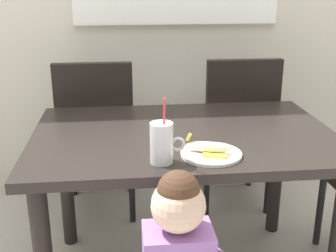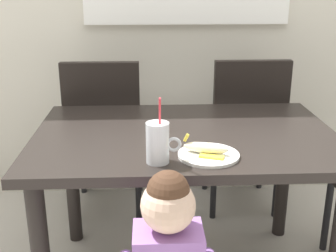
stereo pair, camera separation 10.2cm
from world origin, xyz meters
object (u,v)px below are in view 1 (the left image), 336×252
(dining_chair_left, at_px, (97,131))
(milk_cup, at_px, (162,145))
(dining_chair_right, at_px, (236,126))
(peeled_banana, at_px, (209,148))
(dining_table, at_px, (184,155))
(snack_plate, at_px, (211,154))

(dining_chair_left, distance_m, milk_cup, 1.03)
(dining_chair_right, distance_m, peeled_banana, 1.01)
(dining_table, distance_m, dining_chair_right, 0.77)
(dining_table, xyz_separation_m, peeled_banana, (0.05, -0.27, 0.14))
(dining_chair_left, bearing_deg, peeled_banana, 117.31)
(dining_chair_left, distance_m, snack_plate, 1.05)
(dining_table, distance_m, peeled_banana, 0.31)
(dining_table, height_order, milk_cup, milk_cup)
(dining_chair_right, relative_size, milk_cup, 3.84)
(dining_chair_right, height_order, snack_plate, dining_chair_right)
(dining_chair_right, bearing_deg, dining_table, 57.64)
(dining_chair_left, relative_size, snack_plate, 4.17)
(dining_chair_right, height_order, peeled_banana, dining_chair_right)
(dining_chair_left, relative_size, peeled_banana, 5.49)
(dining_table, bearing_deg, dining_chair_left, 123.00)
(dining_chair_left, distance_m, peeled_banana, 1.05)
(dining_table, relative_size, milk_cup, 5.21)
(snack_plate, bearing_deg, milk_cup, -167.27)
(dining_table, relative_size, snack_plate, 5.66)
(dining_chair_left, xyz_separation_m, dining_chair_right, (0.83, 0.01, 0.00))
(snack_plate, bearing_deg, dining_table, 103.06)
(dining_chair_left, bearing_deg, snack_plate, 117.68)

